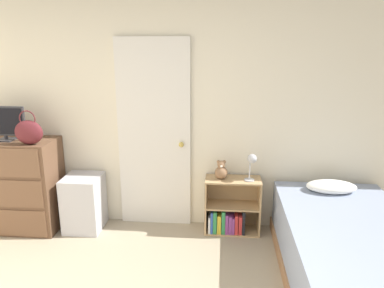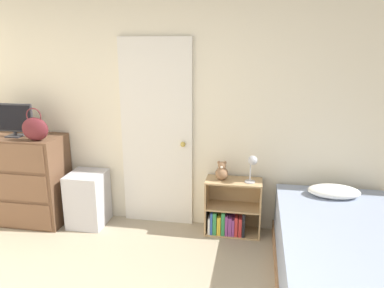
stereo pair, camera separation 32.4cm
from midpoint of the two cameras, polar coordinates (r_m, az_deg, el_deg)
name	(u,v)px [view 1 (the left image)]	position (r m, az deg, el deg)	size (l,w,h in m)	color
wall_back	(158,113)	(4.09, -7.52, 4.72)	(10.00, 0.06, 2.55)	beige
door_closed	(154,135)	(4.10, -8.04, 1.30)	(0.79, 0.09, 2.07)	silver
dresser	(14,185)	(4.63, -27.38, -5.55)	(0.98, 0.50, 1.01)	brown
tv	(4,123)	(4.44, -28.65, 2.85)	(0.46, 0.16, 0.37)	#2D2D33
handbag	(29,132)	(4.17, -25.70, 1.64)	(0.29, 0.13, 0.35)	#591E23
storage_bin	(84,203)	(4.38, -18.21, -8.52)	(0.39, 0.42, 0.61)	silver
bookshelf	(230,212)	(4.15, 3.51, -10.37)	(0.59, 0.28, 0.61)	tan
teddy_bear	(221,171)	(3.97, 2.14, -4.13)	(0.14, 0.14, 0.21)	#8C6647
desk_lamp	(252,162)	(3.89, 6.74, -2.75)	(0.12, 0.12, 0.29)	#B2B2B7
bed	(349,252)	(3.54, 20.35, -15.20)	(1.11, 1.91, 0.67)	#996B47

